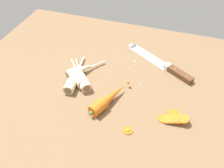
{
  "coord_description": "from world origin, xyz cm",
  "views": [
    {
      "loc": [
        19.38,
        -61.59,
        62.36
      ],
      "look_at": [
        0.0,
        -2.0,
        1.5
      ],
      "focal_mm": 37.54,
      "sensor_mm": 36.0,
      "label": 1
    }
  ],
  "objects_px": {
    "parsnip_mid_left": "(80,70)",
    "carrot_slice_stack": "(174,119)",
    "carrot_slice_stray_near": "(128,130)",
    "chefs_knife": "(156,61)",
    "parsnip_front": "(81,78)",
    "whole_carrot": "(108,99)",
    "parsnip_mid_right": "(80,76)",
    "parsnip_back": "(74,78)",
    "carrot_slice_stray_mid": "(174,113)"
  },
  "relations": [
    {
      "from": "parsnip_mid_left",
      "to": "carrot_slice_stack",
      "type": "xyz_separation_m",
      "value": [
        0.38,
        -0.12,
        -0.01
      ]
    },
    {
      "from": "carrot_slice_stray_near",
      "to": "chefs_knife",
      "type": "bearing_deg",
      "value": 86.42
    },
    {
      "from": "carrot_slice_stray_near",
      "to": "parsnip_front",
      "type": "bearing_deg",
      "value": 144.51
    },
    {
      "from": "chefs_knife",
      "to": "whole_carrot",
      "type": "height_order",
      "value": "whole_carrot"
    },
    {
      "from": "parsnip_mid_left",
      "to": "carrot_slice_stack",
      "type": "height_order",
      "value": "parsnip_mid_left"
    },
    {
      "from": "parsnip_front",
      "to": "carrot_slice_stray_near",
      "type": "xyz_separation_m",
      "value": [
        0.23,
        -0.16,
        -0.02
      ]
    },
    {
      "from": "parsnip_mid_right",
      "to": "parsnip_mid_left",
      "type": "bearing_deg",
      "value": 116.13
    },
    {
      "from": "whole_carrot",
      "to": "parsnip_back",
      "type": "bearing_deg",
      "value": 158.29
    },
    {
      "from": "parsnip_front",
      "to": "carrot_slice_stack",
      "type": "bearing_deg",
      "value": -12.48
    },
    {
      "from": "carrot_slice_stack",
      "to": "carrot_slice_stray_near",
      "type": "relative_size",
      "value": 3.22
    },
    {
      "from": "whole_carrot",
      "to": "parsnip_back",
      "type": "xyz_separation_m",
      "value": [
        -0.16,
        0.06,
        -0.0
      ]
    },
    {
      "from": "parsnip_back",
      "to": "carrot_slice_stray_near",
      "type": "xyz_separation_m",
      "value": [
        0.26,
        -0.15,
        -0.02
      ]
    },
    {
      "from": "whole_carrot",
      "to": "parsnip_mid_left",
      "type": "bearing_deg",
      "value": 143.5
    },
    {
      "from": "chefs_knife",
      "to": "carrot_slice_stack",
      "type": "distance_m",
      "value": 0.31
    },
    {
      "from": "parsnip_mid_left",
      "to": "parsnip_back",
      "type": "distance_m",
      "value": 0.05
    },
    {
      "from": "chefs_knife",
      "to": "parsnip_mid_left",
      "type": "xyz_separation_m",
      "value": [
        -0.27,
        -0.17,
        0.01
      ]
    },
    {
      "from": "chefs_knife",
      "to": "carrot_slice_stray_mid",
      "type": "bearing_deg",
      "value": -67.66
    },
    {
      "from": "parsnip_front",
      "to": "carrot_slice_stack",
      "type": "distance_m",
      "value": 0.37
    },
    {
      "from": "chefs_knife",
      "to": "carrot_slice_stray_mid",
      "type": "height_order",
      "value": "chefs_knife"
    },
    {
      "from": "chefs_knife",
      "to": "carrot_slice_stray_near",
      "type": "distance_m",
      "value": 0.38
    },
    {
      "from": "chefs_knife",
      "to": "carrot_slice_stray_mid",
      "type": "relative_size",
      "value": 8.3
    },
    {
      "from": "carrot_slice_stack",
      "to": "parsnip_mid_left",
      "type": "bearing_deg",
      "value": 162.65
    },
    {
      "from": "chefs_knife",
      "to": "carrot_slice_stray_near",
      "type": "relative_size",
      "value": 9.96
    },
    {
      "from": "whole_carrot",
      "to": "parsnip_front",
      "type": "xyz_separation_m",
      "value": [
        -0.13,
        0.07,
        -0.0
      ]
    },
    {
      "from": "chefs_knife",
      "to": "carrot_slice_stack",
      "type": "relative_size",
      "value": 3.09
    },
    {
      "from": "parsnip_back",
      "to": "carrot_slice_stray_mid",
      "type": "distance_m",
      "value": 0.39
    },
    {
      "from": "parsnip_mid_right",
      "to": "whole_carrot",
      "type": "bearing_deg",
      "value": -31.05
    },
    {
      "from": "chefs_knife",
      "to": "parsnip_back",
      "type": "height_order",
      "value": "parsnip_back"
    },
    {
      "from": "chefs_knife",
      "to": "parsnip_mid_left",
      "type": "bearing_deg",
      "value": -147.99
    },
    {
      "from": "carrot_slice_stack",
      "to": "carrot_slice_stray_mid",
      "type": "bearing_deg",
      "value": 93.64
    },
    {
      "from": "carrot_slice_stack",
      "to": "carrot_slice_stray_near",
      "type": "height_order",
      "value": "carrot_slice_stack"
    },
    {
      "from": "whole_carrot",
      "to": "carrot_slice_stack",
      "type": "xyz_separation_m",
      "value": [
        0.23,
        -0.01,
        -0.01
      ]
    },
    {
      "from": "carrot_slice_stray_mid",
      "to": "whole_carrot",
      "type": "bearing_deg",
      "value": -173.77
    },
    {
      "from": "whole_carrot",
      "to": "parsnip_mid_left",
      "type": "distance_m",
      "value": 0.19
    },
    {
      "from": "whole_carrot",
      "to": "parsnip_front",
      "type": "relative_size",
      "value": 1.18
    },
    {
      "from": "parsnip_mid_left",
      "to": "carrot_slice_stray_mid",
      "type": "bearing_deg",
      "value": -13.1
    },
    {
      "from": "parsnip_mid_left",
      "to": "carrot_slice_stack",
      "type": "bearing_deg",
      "value": -17.35
    },
    {
      "from": "parsnip_mid_left",
      "to": "parsnip_mid_right",
      "type": "distance_m",
      "value": 0.03
    },
    {
      "from": "parsnip_mid_left",
      "to": "carrot_slice_stray_near",
      "type": "height_order",
      "value": "parsnip_mid_left"
    },
    {
      "from": "carrot_slice_stray_mid",
      "to": "parsnip_back",
      "type": "bearing_deg",
      "value": 174.35
    },
    {
      "from": "chefs_knife",
      "to": "parsnip_mid_right",
      "type": "height_order",
      "value": "parsnip_mid_right"
    },
    {
      "from": "parsnip_mid_left",
      "to": "parsnip_mid_right",
      "type": "height_order",
      "value": "same"
    },
    {
      "from": "carrot_slice_stack",
      "to": "carrot_slice_stray_near",
      "type": "bearing_deg",
      "value": -147.78
    },
    {
      "from": "parsnip_mid_left",
      "to": "parsnip_back",
      "type": "bearing_deg",
      "value": -95.47
    },
    {
      "from": "chefs_knife",
      "to": "whole_carrot",
      "type": "xyz_separation_m",
      "value": [
        -0.12,
        -0.29,
        0.01
      ]
    },
    {
      "from": "chefs_knife",
      "to": "carrot_slice_stray_mid",
      "type": "xyz_separation_m",
      "value": [
        0.11,
        -0.26,
        -0.0
      ]
    },
    {
      "from": "parsnip_back",
      "to": "carrot_slice_stray_near",
      "type": "distance_m",
      "value": 0.3
    },
    {
      "from": "chefs_knife",
      "to": "parsnip_back",
      "type": "bearing_deg",
      "value": -141.51
    },
    {
      "from": "parsnip_back",
      "to": "carrot_slice_stray_mid",
      "type": "bearing_deg",
      "value": -5.65
    },
    {
      "from": "whole_carrot",
      "to": "parsnip_back",
      "type": "height_order",
      "value": "whole_carrot"
    }
  ]
}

